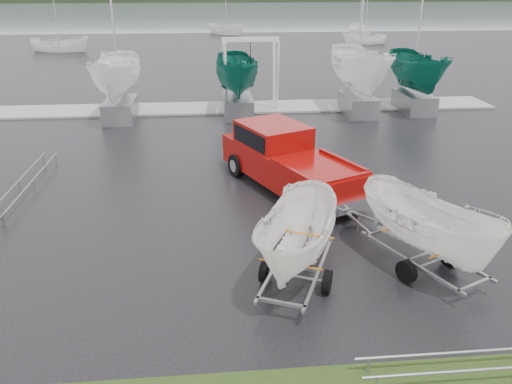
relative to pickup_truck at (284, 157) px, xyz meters
name	(u,v)px	position (x,y,z in m)	size (l,w,h in m)	color
ground_plane	(272,192)	(-0.52, -0.55, -1.15)	(120.00, 120.00, 0.00)	black
lake	(217,15)	(-0.52, 99.45, -1.16)	(300.00, 300.00, 0.00)	slate
dock	(246,107)	(-0.52, 12.45, -1.10)	(30.00, 3.00, 0.12)	#9A9A94
pickup_truck	(284,157)	(0.00, 0.00, 0.00)	(4.79, 6.97, 2.21)	maroon
trailer_hitched	(435,177)	(2.83, -6.24, 1.53)	(2.56, 3.77, 4.93)	gray
trailer_parked	(301,186)	(-0.59, -6.52, 1.52)	(2.50, 3.77, 4.93)	gray
boat_hoist	(250,63)	(-0.22, 12.45, 1.52)	(3.30, 2.18, 4.12)	silver
keelboat_0	(114,47)	(-7.60, 10.45, 2.75)	(2.45, 3.20, 10.63)	gray
keelboat_1	(237,49)	(-1.10, 10.65, 2.56)	(2.34, 3.20, 7.33)	gray
keelboat_2	(363,37)	(5.81, 10.45, 3.15)	(2.70, 3.20, 10.88)	gray
keelboat_3	(421,46)	(9.25, 10.75, 2.61)	(2.37, 3.20, 10.54)	gray
mast_rack_0	(25,181)	(-9.52, 0.45, -0.80)	(0.56, 6.50, 0.06)	gray
moored_boat_0	(61,51)	(-18.60, 40.17, -1.15)	(2.92, 2.86, 11.29)	white
moored_boat_1	(226,34)	(-0.03, 56.95, -1.15)	(3.53, 3.53, 11.28)	white
moored_boat_2	(364,44)	(16.15, 43.77, -1.14)	(2.33, 2.28, 10.65)	white
moored_boat_3	(359,38)	(17.20, 49.83, -1.15)	(3.18, 3.24, 11.64)	white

